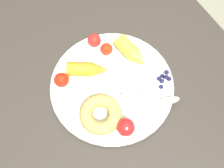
% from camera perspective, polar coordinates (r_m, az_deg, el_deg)
% --- Properties ---
extents(ground_plane, '(6.00, 6.00, 0.00)m').
position_cam_1_polar(ground_plane, '(1.34, 0.16, -12.93)').
color(ground_plane, gray).
extents(dining_table, '(1.02, 0.73, 0.75)m').
position_cam_1_polar(dining_table, '(0.72, 0.28, -2.20)').
color(dining_table, '#312C26').
rests_on(dining_table, ground_plane).
extents(plate, '(0.32, 0.32, 0.02)m').
position_cam_1_polar(plate, '(0.61, 0.00, -0.12)').
color(plate, white).
rests_on(plate, dining_table).
extents(banana, '(0.19, 0.14, 0.03)m').
position_cam_1_polar(banana, '(0.58, 5.09, -1.75)').
color(banana, beige).
rests_on(banana, plate).
extents(carrot_orange, '(0.09, 0.11, 0.04)m').
position_cam_1_polar(carrot_orange, '(0.60, -5.94, 3.58)').
color(carrot_orange, orange).
rests_on(carrot_orange, plate).
extents(carrot_yellow, '(0.11, 0.06, 0.04)m').
position_cam_1_polar(carrot_yellow, '(0.63, 4.85, 7.68)').
color(carrot_yellow, yellow).
rests_on(carrot_yellow, plate).
extents(donut, '(0.14, 0.14, 0.03)m').
position_cam_1_polar(donut, '(0.56, -2.79, -7.36)').
color(donut, tan).
rests_on(donut, plate).
extents(blueberry_pile, '(0.04, 0.04, 0.02)m').
position_cam_1_polar(blueberry_pile, '(0.62, 12.60, 1.27)').
color(blueberry_pile, '#191638').
rests_on(blueberry_pile, plate).
extents(tomato_near, '(0.04, 0.04, 0.04)m').
position_cam_1_polar(tomato_near, '(0.65, -4.20, 10.69)').
color(tomato_near, red).
rests_on(tomato_near, plate).
extents(tomato_mid, '(0.04, 0.04, 0.04)m').
position_cam_1_polar(tomato_mid, '(0.60, -12.21, 0.97)').
color(tomato_mid, red).
rests_on(tomato_mid, plate).
extents(tomato_far, '(0.03, 0.03, 0.03)m').
position_cam_1_polar(tomato_far, '(0.64, -1.33, 8.53)').
color(tomato_far, red).
rests_on(tomato_far, plate).
extents(tomato_extra, '(0.04, 0.04, 0.04)m').
position_cam_1_polar(tomato_extra, '(0.54, 3.39, -10.47)').
color(tomato_extra, red).
rests_on(tomato_extra, plate).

